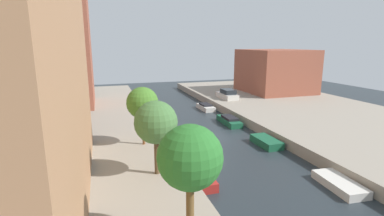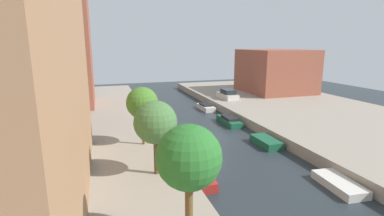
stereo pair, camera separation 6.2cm
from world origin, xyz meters
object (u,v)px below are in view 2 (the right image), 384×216
object	(u,v)px
parked_car	(228,95)
street_tree_1	(155,123)
street_tree_0	(189,158)
moored_boat_right_2	(266,142)
apartment_tower_far	(46,23)
moored_boat_right_4	(206,107)
moored_boat_left_2	(174,142)
moored_boat_right_1	(339,184)
street_tree_2	(142,103)
low_block_right	(275,71)
moored_boat_left_1	(198,174)
moored_boat_right_3	(229,121)

from	to	relation	value
parked_car	street_tree_1	bearing A→B (deg)	-123.94
street_tree_0	street_tree_1	bearing A→B (deg)	90.00
moored_boat_right_2	apartment_tower_far	bearing A→B (deg)	136.39
street_tree_0	moored_boat_right_4	world-z (taller)	street_tree_0
moored_boat_left_2	street_tree_0	bearing A→B (deg)	-101.55
moored_boat_right_2	moored_boat_right_4	world-z (taller)	moored_boat_right_4
apartment_tower_far	moored_boat_right_1	xyz separation A→B (m)	(20.09, -27.29, -11.22)
street_tree_2	moored_boat_right_2	world-z (taller)	street_tree_2
street_tree_0	moored_boat_right_4	bearing A→B (deg)	68.49
low_block_right	parked_car	distance (m)	11.13
moored_boat_left_1	moored_boat_right_4	xyz separation A→B (m)	(7.79, 19.74, -0.04)
low_block_right	parked_car	xyz separation A→B (m)	(-10.19, -3.39, -2.92)
street_tree_0	street_tree_1	distance (m)	7.04
moored_boat_left_2	moored_boat_right_3	xyz separation A→B (m)	(7.73, 4.92, 0.08)
street_tree_0	street_tree_1	xyz separation A→B (m)	(0.00, 7.03, -0.46)
street_tree_2	moored_boat_right_2	size ratio (longest dim) A/B	1.43
street_tree_2	moored_boat_left_1	xyz separation A→B (m)	(2.86, -5.45, -4.02)
low_block_right	moored_boat_right_2	xyz separation A→B (m)	(-14.11, -20.56, -4.17)
apartment_tower_far	low_block_right	xyz separation A→B (m)	(34.00, 1.61, -6.99)
parked_car	moored_boat_left_2	distance (m)	18.81
moored_boat_right_2	street_tree_0	bearing A→B (deg)	-132.56
street_tree_1	moored_boat_right_4	world-z (taller)	street_tree_1
moored_boat_left_1	moored_boat_right_2	bearing A→B (deg)	29.72
street_tree_1	street_tree_2	distance (m)	5.70
street_tree_0	moored_boat_left_2	world-z (taller)	street_tree_0
street_tree_1	moored_boat_right_3	size ratio (longest dim) A/B	1.04
moored_boat_right_1	moored_boat_left_2	bearing A→B (deg)	126.58
low_block_right	street_tree_1	size ratio (longest dim) A/B	2.29
moored_boat_left_2	moored_boat_right_1	bearing A→B (deg)	-53.42
low_block_right	moored_boat_right_1	size ratio (longest dim) A/B	2.94
street_tree_1	moored_boat_right_2	xyz separation A→B (m)	(10.89, 4.83, -3.99)
moored_boat_right_1	moored_boat_right_2	size ratio (longest dim) A/B	1.11
street_tree_1	moored_boat_left_2	size ratio (longest dim) A/B	1.27
street_tree_2	low_block_right	bearing A→B (deg)	38.23
apartment_tower_far	street_tree_1	world-z (taller)	apartment_tower_far
street_tree_2	moored_boat_right_3	distance (m)	13.22
moored_boat_left_1	moored_boat_left_2	size ratio (longest dim) A/B	1.12
street_tree_2	moored_boat_right_4	xyz separation A→B (m)	(10.65, 14.30, -4.05)
parked_car	moored_boat_left_2	size ratio (longest dim) A/B	1.22
apartment_tower_far	moored_boat_right_4	xyz separation A→B (m)	(19.65, -3.78, -11.12)
moored_boat_left_2	moored_boat_right_2	distance (m)	8.35
apartment_tower_far	street_tree_2	xyz separation A→B (m)	(9.00, -18.08, -7.07)
apartment_tower_far	moored_boat_right_4	world-z (taller)	apartment_tower_far
street_tree_1	moored_boat_right_2	size ratio (longest dim) A/B	1.43
parked_car	moored_boat_right_1	size ratio (longest dim) A/B	1.23
moored_boat_left_1	moored_boat_right_4	distance (m)	21.22
low_block_right	moored_boat_right_4	world-z (taller)	low_block_right
moored_boat_left_1	low_block_right	bearing A→B (deg)	48.63
low_block_right	street_tree_0	size ratio (longest dim) A/B	2.10
moored_boat_right_1	moored_boat_right_2	bearing A→B (deg)	91.39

